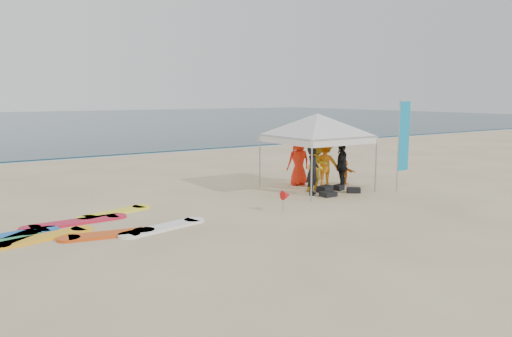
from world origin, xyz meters
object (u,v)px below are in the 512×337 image
(person_orange_a, at_px, (325,164))
(marker_pennant, at_px, (286,195))
(person_black_a, at_px, (313,170))
(person_black_b, at_px, (342,166))
(surfboard_spread, at_px, (72,230))
(canopy_tent, at_px, (317,114))
(person_orange_b, at_px, (298,161))
(person_yellow, at_px, (318,166))
(person_seated, at_px, (344,172))
(feather_flag, at_px, (403,137))

(person_orange_a, relative_size, marker_pennant, 2.78)
(person_black_a, xyz_separation_m, person_black_b, (1.48, 0.15, 0.01))
(person_black_a, distance_m, surfboard_spread, 8.13)
(canopy_tent, relative_size, surfboard_spread, 0.70)
(person_black_b, height_order, person_orange_b, person_orange_b)
(person_yellow, height_order, person_seated, person_yellow)
(person_orange_a, relative_size, person_orange_b, 0.98)
(person_black_a, height_order, person_black_b, person_black_b)
(feather_flag, height_order, surfboard_spread, feather_flag)
(person_black_a, xyz_separation_m, person_seated, (2.40, 0.95, -0.38))
(canopy_tent, bearing_deg, person_orange_a, 4.64)
(feather_flag, bearing_deg, person_seated, 106.84)
(surfboard_spread, bearing_deg, person_orange_a, 5.87)
(person_orange_b, xyz_separation_m, feather_flag, (2.29, -3.02, 1.02))
(canopy_tent, bearing_deg, marker_pennant, -144.14)
(person_black_a, distance_m, person_seated, 2.61)
(person_yellow, distance_m, person_orange_b, 1.36)
(person_black_b, height_order, person_seated, person_black_b)
(person_orange_a, xyz_separation_m, person_seated, (1.27, 0.27, -0.42))
(person_yellow, distance_m, person_orange_a, 0.60)
(person_orange_b, xyz_separation_m, person_seated, (1.62, -0.82, -0.43))
(person_orange_a, height_order, person_seated, person_orange_a)
(person_black_a, distance_m, person_orange_b, 1.93)
(person_yellow, height_order, feather_flag, feather_flag)
(marker_pennant, bearing_deg, surfboard_spread, 167.57)
(person_seated, bearing_deg, person_black_b, 123.89)
(person_black_b, relative_size, canopy_tent, 0.41)
(person_seated, height_order, surfboard_spread, person_seated)
(person_orange_a, height_order, feather_flag, feather_flag)
(canopy_tent, distance_m, feather_flag, 3.13)
(person_seated, bearing_deg, person_yellow, 99.19)
(person_black_a, bearing_deg, person_seated, -21.48)
(person_seated, bearing_deg, marker_pennant, 110.74)
(person_yellow, bearing_deg, feather_flag, -37.29)
(person_black_b, height_order, canopy_tent, canopy_tent)
(person_seated, xyz_separation_m, canopy_tent, (-1.68, -0.31, 2.27))
(canopy_tent, height_order, surfboard_spread, canopy_tent)
(person_black_b, height_order, marker_pennant, person_black_b)
(marker_pennant, bearing_deg, feather_flag, 3.01)
(person_black_a, distance_m, feather_flag, 3.49)
(person_orange_a, distance_m, person_black_b, 0.63)
(person_yellow, distance_m, person_seated, 1.93)
(surfboard_spread, bearing_deg, person_black_a, 1.94)
(canopy_tent, bearing_deg, person_black_b, -32.50)
(person_yellow, height_order, person_black_b, person_yellow)
(person_black_a, xyz_separation_m, person_orange_b, (0.78, 1.76, 0.06))
(person_yellow, xyz_separation_m, surfboard_spread, (-8.67, -0.69, -0.88))
(person_orange_a, xyz_separation_m, feather_flag, (1.93, -1.94, 1.04))
(person_black_a, bearing_deg, person_yellow, -7.90)
(person_orange_a, bearing_deg, person_black_b, 158.75)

